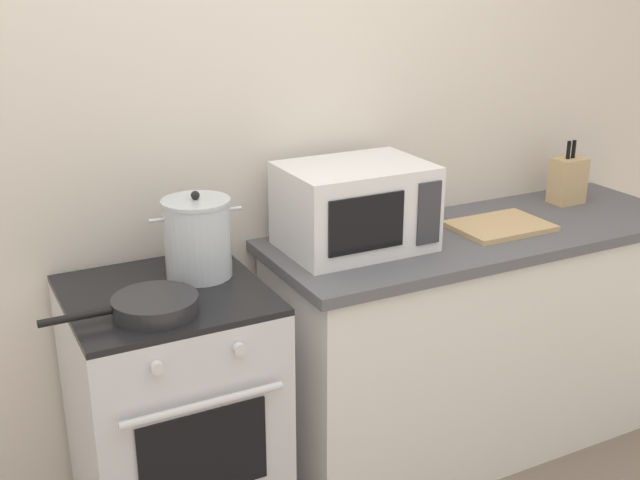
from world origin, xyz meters
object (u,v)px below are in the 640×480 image
(microwave, at_px, (355,206))
(cutting_board, at_px, (500,226))
(frying_pan, at_px, (153,305))
(stock_pot, at_px, (198,238))
(stove, at_px, (174,421))
(knife_block, at_px, (568,180))

(microwave, bearing_deg, cutting_board, -7.55)
(frying_pan, bearing_deg, stock_pot, 45.20)
(stove, bearing_deg, frying_pan, -118.26)
(stock_pot, xyz_separation_m, microwave, (0.58, 0.00, 0.02))
(stove, height_order, frying_pan, frying_pan)
(cutting_board, bearing_deg, stove, -179.95)
(stock_pot, relative_size, microwave, 0.60)
(stock_pot, xyz_separation_m, knife_block, (1.63, 0.06, -0.03))
(stove, distance_m, frying_pan, 0.51)
(stock_pot, xyz_separation_m, cutting_board, (1.17, -0.08, -0.12))
(stock_pot, height_order, frying_pan, stock_pot)
(stove, xyz_separation_m, microwave, (0.72, 0.08, 0.61))
(stove, distance_m, microwave, 0.94)
(frying_pan, bearing_deg, microwave, 15.29)
(stove, relative_size, frying_pan, 2.05)
(microwave, bearing_deg, stove, -173.69)
(stock_pot, relative_size, frying_pan, 0.67)
(stove, height_order, cutting_board, cutting_board)
(frying_pan, bearing_deg, knife_block, 8.58)
(knife_block, bearing_deg, cutting_board, -163.19)
(frying_pan, distance_m, microwave, 0.83)
(stove, distance_m, stock_pot, 0.61)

